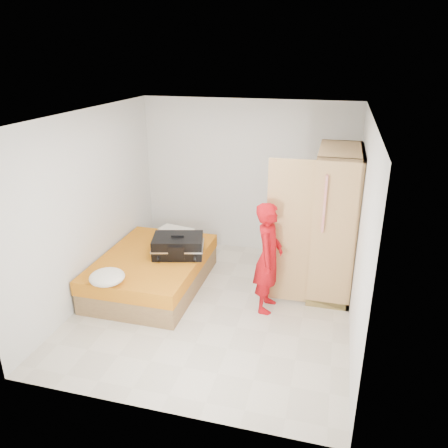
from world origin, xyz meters
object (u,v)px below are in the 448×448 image
(suitcase, at_px, (178,246))
(round_cushion, at_px, (107,277))
(person, at_px, (268,258))
(wardrobe, at_px, (331,226))
(bed, at_px, (153,271))

(suitcase, relative_size, round_cushion, 1.85)
(person, height_order, round_cushion, person)
(person, bearing_deg, round_cushion, 112.81)
(wardrobe, xyz_separation_m, round_cushion, (-2.73, -1.47, -0.41))
(bed, distance_m, wardrobe, 2.67)
(wardrobe, bearing_deg, suitcase, -168.48)
(bed, height_order, wardrobe, wardrobe)
(wardrobe, relative_size, suitcase, 2.48)
(bed, xyz_separation_m, round_cushion, (-0.23, -0.90, 0.34))
(bed, xyz_separation_m, person, (1.74, -0.16, 0.51))
(wardrobe, bearing_deg, round_cushion, -151.64)
(bed, distance_m, person, 1.82)
(wardrobe, distance_m, suitcase, 2.21)
(person, distance_m, round_cushion, 2.11)
(person, xyz_separation_m, round_cushion, (-1.97, -0.74, -0.17))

